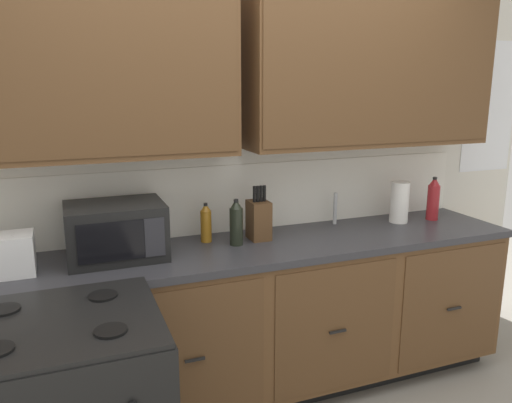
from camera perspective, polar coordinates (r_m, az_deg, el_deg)
The scene contains 10 objects.
wall_unit at distance 2.83m, azimuth -2.29°, elevation 10.87°, with size 4.35×0.40×2.55m.
counter_run at distance 2.95m, azimuth -0.79°, elevation -13.27°, with size 3.18×0.64×0.92m.
microwave at distance 2.64m, azimuth -15.52°, elevation -3.20°, with size 0.48×0.37×0.28m.
toaster at distance 2.60m, azimuth -26.72°, elevation -5.46°, with size 0.28×0.18×0.19m.
knife_block at distance 2.86m, azimuth 0.31°, elevation -2.02°, with size 0.11×0.14×0.31m.
sink_faucet at distance 3.20m, azimuth 8.90°, elevation -0.78°, with size 0.02×0.02×0.20m, color #B2B5BA.
paper_towel_roll at distance 3.33m, azimuth 15.86°, elevation -0.07°, with size 0.12×0.12×0.26m, color white.
bottle_amber at distance 2.82m, azimuth -5.66°, elevation -2.41°, with size 0.06×0.06×0.22m.
bottle_dark at distance 2.75m, azimuth -2.24°, elevation -2.41°, with size 0.07×0.07×0.26m.
bottle_red at distance 3.46m, azimuth 19.35°, elevation 0.27°, with size 0.08×0.08×0.28m.
Camera 1 is at (-0.92, -2.17, 1.78)m, focal length 35.50 mm.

